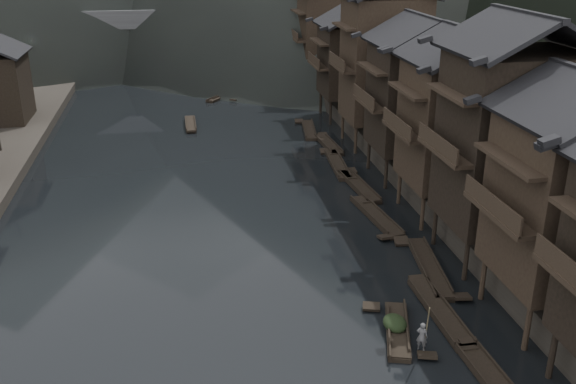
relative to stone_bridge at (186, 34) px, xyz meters
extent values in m
plane|color=black|center=(0.00, -72.00, -5.11)|extent=(300.00, 300.00, 0.00)
cube|color=#2D2823|center=(35.00, -32.00, -4.21)|extent=(40.00, 200.00, 1.80)
cylinder|color=black|center=(14.20, -77.60, -3.81)|extent=(0.30, 0.30, 2.90)
cylinder|color=#2D2119|center=(14.20, -75.40, -3.81)|extent=(0.30, 0.30, 2.90)
cylinder|color=#2D2119|center=(14.20, -70.60, -3.81)|extent=(0.30, 0.30, 2.90)
cylinder|color=#2D2119|center=(16.95, -70.60, -3.81)|extent=(0.30, 0.30, 2.90)
cube|color=#2D2119|center=(17.30, -73.00, 1.65)|extent=(7.00, 6.00, 8.32)
cube|color=#2D2119|center=(13.30, -73.00, 1.24)|extent=(1.20, 5.70, 0.25)
cylinder|color=black|center=(14.20, -68.40, -3.81)|extent=(0.30, 0.30, 2.90)
cylinder|color=black|center=(14.20, -63.60, -3.81)|extent=(0.30, 0.30, 2.90)
cylinder|color=black|center=(16.95, -68.40, -3.81)|extent=(0.30, 0.30, 2.90)
cylinder|color=black|center=(16.95, -63.60, -3.81)|extent=(0.30, 0.30, 2.90)
cube|color=black|center=(17.30, -66.00, 2.66)|extent=(7.00, 6.00, 10.33)
cube|color=#2D2119|center=(13.30, -66.00, 2.14)|extent=(1.20, 5.70, 0.25)
cylinder|color=#2D2119|center=(14.20, -61.40, -3.81)|extent=(0.30, 0.30, 2.90)
cylinder|color=#2D2119|center=(14.20, -56.60, -3.81)|extent=(0.30, 0.30, 2.90)
cylinder|color=#2D2119|center=(16.95, -61.40, -3.81)|extent=(0.30, 0.30, 2.90)
cylinder|color=#2D2119|center=(16.95, -56.60, -3.81)|extent=(0.30, 0.30, 2.90)
cube|color=#2D2119|center=(17.30, -59.00, 1.76)|extent=(7.00, 6.00, 8.55)
cube|color=#2D2119|center=(13.30, -59.00, 1.34)|extent=(1.20, 5.70, 0.25)
cylinder|color=black|center=(14.20, -53.40, -3.81)|extent=(0.30, 0.30, 2.90)
cylinder|color=black|center=(14.20, -48.60, -3.81)|extent=(0.30, 0.30, 2.90)
cylinder|color=black|center=(16.95, -53.40, -3.81)|extent=(0.30, 0.30, 2.90)
cylinder|color=black|center=(16.95, -48.60, -3.81)|extent=(0.30, 0.30, 2.90)
cube|color=black|center=(17.30, -51.00, 1.74)|extent=(7.00, 6.00, 8.49)
cube|color=#2D2119|center=(13.30, -51.00, 1.31)|extent=(1.20, 5.70, 0.25)
cylinder|color=#2D2119|center=(14.20, -44.40, -3.81)|extent=(0.30, 0.30, 2.90)
cylinder|color=#2D2119|center=(14.20, -39.60, -3.81)|extent=(0.30, 0.30, 2.90)
cylinder|color=#2D2119|center=(16.95, -44.40, -3.81)|extent=(0.30, 0.30, 2.90)
cylinder|color=#2D2119|center=(16.95, -39.60, -3.81)|extent=(0.30, 0.30, 2.90)
cube|color=#2D2119|center=(17.30, -42.00, 3.08)|extent=(7.00, 6.00, 11.18)
cube|color=#2D2119|center=(13.30, -42.00, 2.52)|extent=(1.20, 5.70, 0.25)
cylinder|color=black|center=(14.20, -34.40, -3.81)|extent=(0.30, 0.30, 2.90)
cylinder|color=black|center=(14.20, -29.60, -3.81)|extent=(0.30, 0.30, 2.90)
cylinder|color=black|center=(16.95, -34.40, -3.81)|extent=(0.30, 0.30, 2.90)
cylinder|color=black|center=(16.95, -29.60, -3.81)|extent=(0.30, 0.30, 2.90)
cube|color=black|center=(17.30, -32.00, 1.23)|extent=(7.00, 6.00, 7.48)
cube|color=#2D2119|center=(13.30, -32.00, 0.85)|extent=(1.20, 5.70, 0.25)
cylinder|color=#2D2119|center=(14.20, -22.40, -3.81)|extent=(0.30, 0.30, 2.90)
cylinder|color=#2D2119|center=(14.20, -17.60, -3.81)|extent=(0.30, 0.30, 2.90)
cylinder|color=#2D2119|center=(16.95, -22.40, -3.81)|extent=(0.30, 0.30, 2.90)
cylinder|color=#2D2119|center=(16.95, -17.60, -3.81)|extent=(0.30, 0.30, 2.90)
cube|color=#2D2119|center=(17.30, -20.00, 2.39)|extent=(7.00, 6.00, 9.80)
cube|color=#2D2119|center=(13.30, -20.00, 1.90)|extent=(1.20, 5.70, 0.25)
cylinder|color=black|center=(-17.00, -40.77, -1.75)|extent=(0.24, 0.24, 4.32)
cube|color=black|center=(11.47, -78.03, -4.78)|extent=(1.40, 6.53, 0.10)
cube|color=black|center=(11.59, -74.85, -4.82)|extent=(0.97, 0.85, 0.34)
cube|color=black|center=(11.30, -71.73, -4.96)|extent=(1.14, 6.93, 0.30)
cube|color=black|center=(11.30, -71.73, -4.78)|extent=(1.19, 6.79, 0.10)
cube|color=black|center=(11.32, -68.41, -4.82)|extent=(0.94, 0.86, 0.35)
cube|color=black|center=(11.28, -75.05, -4.82)|extent=(0.94, 0.86, 0.35)
cube|color=black|center=(12.59, -66.90, -4.96)|extent=(2.12, 7.72, 0.30)
cube|color=black|center=(12.59, -66.90, -4.78)|extent=(2.15, 7.57, 0.10)
cube|color=black|center=(12.10, -63.27, -4.82)|extent=(1.05, 1.05, 0.37)
cube|color=black|center=(13.09, -70.54, -4.82)|extent=(1.05, 1.05, 0.37)
cube|color=black|center=(11.69, -58.96, -4.96)|extent=(1.96, 7.44, 0.30)
cube|color=black|center=(11.69, -58.96, -4.78)|extent=(2.00, 7.30, 0.10)
cube|color=black|center=(12.11, -55.46, -4.82)|extent=(1.03, 1.00, 0.36)
cube|color=black|center=(11.28, -62.47, -4.82)|extent=(1.03, 1.00, 0.36)
cube|color=black|center=(12.09, -53.03, -4.96)|extent=(1.70, 7.27, 0.30)
cube|color=black|center=(12.09, -53.03, -4.78)|extent=(1.75, 7.14, 0.10)
cube|color=black|center=(12.38, -49.58, -4.82)|extent=(1.01, 0.96, 0.36)
cube|color=black|center=(11.79, -56.48, -4.82)|extent=(1.01, 0.96, 0.36)
cube|color=black|center=(11.67, -47.60, -4.96)|extent=(1.60, 7.72, 0.30)
cube|color=black|center=(11.67, -47.60, -4.78)|extent=(1.64, 7.57, 0.10)
cube|color=black|center=(11.43, -43.93, -4.82)|extent=(0.99, 1.00, 0.37)
cube|color=black|center=(11.91, -51.28, -4.82)|extent=(0.99, 1.00, 0.37)
cube|color=black|center=(12.23, -41.82, -4.96)|extent=(1.47, 6.51, 0.30)
cube|color=black|center=(12.23, -41.82, -4.78)|extent=(1.52, 6.38, 0.10)
cube|color=black|center=(12.41, -38.72, -4.82)|extent=(0.98, 0.85, 0.34)
cube|color=black|center=(12.05, -44.91, -4.82)|extent=(0.98, 0.85, 0.34)
cube|color=black|center=(11.40, -36.58, -4.96)|extent=(1.97, 6.89, 0.30)
cube|color=black|center=(11.40, -36.58, -4.78)|extent=(2.00, 6.76, 0.10)
cube|color=black|center=(10.98, -33.34, -4.82)|extent=(1.03, 0.95, 0.35)
cube|color=black|center=(11.82, -39.82, -4.82)|extent=(1.03, 0.95, 0.35)
cube|color=black|center=(-0.66, -32.45, -4.96)|extent=(1.00, 5.50, 0.30)
cube|color=black|center=(-0.66, -32.45, -4.78)|extent=(1.05, 5.39, 0.10)
cube|color=black|center=(-0.66, -29.81, -4.82)|extent=(0.85, 0.68, 0.31)
cube|color=black|center=(-0.66, -35.09, -4.82)|extent=(0.85, 0.68, 0.31)
cube|color=black|center=(3.43, -20.44, -4.96)|extent=(3.90, 4.87, 0.30)
cube|color=black|center=(3.43, -20.44, -4.78)|extent=(3.88, 4.81, 0.10)
cube|color=black|center=(1.94, -18.39, -4.82)|extent=(1.07, 1.03, 0.31)
cube|color=black|center=(4.91, -22.50, -4.82)|extent=(1.07, 1.03, 0.31)
cube|color=#4C4C4F|center=(0.00, 0.00, 2.09)|extent=(40.00, 6.00, 1.60)
cube|color=#4C4C4F|center=(0.00, -2.70, 3.39)|extent=(40.00, 0.50, 1.00)
cube|color=#4C4C4F|center=(0.00, 2.70, 3.39)|extent=(40.00, 0.50, 1.00)
cube|color=#4C4C4F|center=(-14.00, 0.00, -1.91)|extent=(3.20, 6.00, 6.40)
cube|color=#4C4C4F|center=(-4.50, 0.00, -1.91)|extent=(3.20, 6.00, 6.40)
cube|color=#4C4C4F|center=(4.50, 0.00, -1.91)|extent=(3.20, 6.00, 6.40)
cube|color=#4C4C4F|center=(14.00, 0.00, -1.91)|extent=(3.20, 6.00, 6.40)
cube|color=black|center=(8.49, -73.00, -4.96)|extent=(2.50, 5.15, 0.30)
cube|color=black|center=(8.49, -73.00, -4.78)|extent=(2.52, 5.07, 0.10)
cube|color=black|center=(7.79, -70.67, -4.82)|extent=(1.07, 0.87, 0.30)
cube|color=black|center=(9.18, -75.32, -4.82)|extent=(1.07, 0.87, 0.30)
ellipsoid|color=black|center=(8.41, -72.75, -4.31)|extent=(1.21, 1.58, 0.72)
imported|color=#5B5A5D|center=(9.03, -74.83, -3.90)|extent=(0.67, 0.63, 1.54)
cylinder|color=#8C7A51|center=(9.23, -74.83, -1.22)|extent=(0.82, 1.96, 3.81)
camera|label=1|loc=(-1.88, -99.44, 13.91)|focal=40.00mm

